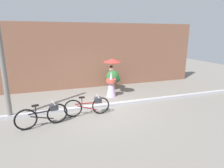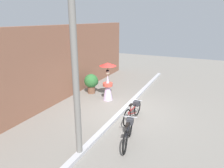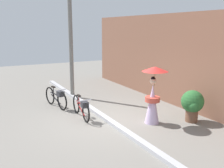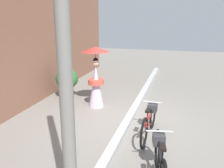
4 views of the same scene
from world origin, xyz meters
name	(u,v)px [view 2 (image 2 of 4)]	position (x,y,z in m)	size (l,w,h in m)	color
ground_plane	(123,111)	(0.00, 0.00, 0.00)	(30.00, 30.00, 0.00)	gray
building_wall	(59,64)	(0.00, 3.44, 1.83)	(14.00, 0.40, 3.66)	brown
sidewalk_curb	(123,110)	(0.00, 0.00, 0.06)	(14.00, 0.20, 0.12)	#B2B2B7
bicycle_near_officer	(128,131)	(-2.22, -1.07, 0.41)	(1.73, 0.51, 0.81)	black
bicycle_far_side	(133,110)	(-0.58, -0.66, 0.40)	(1.76, 0.48, 0.77)	black
person_with_parasol	(108,81)	(0.96, 1.25, 0.97)	(0.84, 0.84, 1.90)	silver
potted_plant_by_door	(92,82)	(1.48, 2.49, 0.63)	(0.77, 0.75, 1.08)	brown
utility_pole	(76,79)	(-3.45, 0.02, 2.40)	(0.18, 0.18, 4.80)	slate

